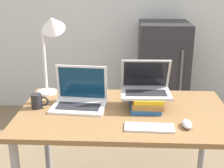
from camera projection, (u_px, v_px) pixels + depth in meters
The scene contains 9 objects.
desk at pixel (124, 122), 2.00m from camera, with size 1.33×0.79×0.72m.
laptop_left at pixel (80, 99), 2.04m from camera, with size 0.36×0.27×0.26m.
book_stack at pixel (146, 101), 2.01m from camera, with size 0.21×0.29×0.09m.
laptop_on_books at pixel (146, 87), 2.00m from camera, with size 0.32×0.24×0.22m.
wireless_keyboard at pixel (149, 127), 1.74m from camera, with size 0.28×0.11×0.01m.
mouse at pixel (187, 124), 1.76m from camera, with size 0.06×0.11×0.04m.
mug at pixel (37, 101), 2.01m from camera, with size 0.11×0.07×0.09m.
desk_lamp at pixel (51, 33), 2.10m from camera, with size 0.23×0.20×0.60m.
mini_fridge at pixel (162, 74), 3.34m from camera, with size 0.51×0.56×1.09m.
Camera 1 is at (0.01, -1.42, 1.53)m, focal length 50.00 mm.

